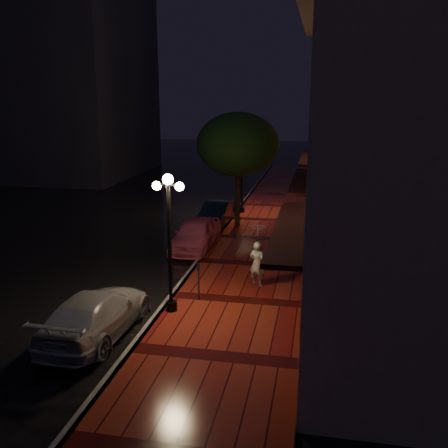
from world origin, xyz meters
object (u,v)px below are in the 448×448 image
Objects in this scene: streetlamp_near at (169,235)px; parking_meter at (199,278)px; navy_car at (216,213)px; street_tree at (238,146)px; pink_car at (196,234)px; silver_car at (96,314)px; streetlamp_far at (242,170)px; woman_with_umbrella at (257,245)px.

parking_meter is at bearing 56.74° from streetlamp_near.
navy_car is at bearing 94.75° from streetlamp_near.
street_tree is 10.55m from parking_meter.
pink_car is (-0.95, 6.94, -1.89)m from streetlamp_near.
parking_meter reaches higher than silver_car.
navy_car is (-0.95, -2.58, -1.97)m from streetlamp_far.
streetlamp_far reaches higher than parking_meter.
parking_meter reaches higher than navy_car.
street_tree is 5.51m from pink_car.
silver_car is 3.59× the size of parking_meter.
streetlamp_near is 11.12m from street_tree.
streetlamp_far is 13.13m from parking_meter.
streetlamp_near is at bearing -90.00° from streetlamp_far.
streetlamp_near reaches higher than silver_car.
streetlamp_near is at bearing -80.78° from pink_car.
woman_with_umbrella is at bearing -78.27° from streetlamp_far.
navy_car is 0.84× the size of silver_car.
streetlamp_near is at bearing -132.24° from parking_meter.
navy_car is at bearing 89.74° from parking_meter.
pink_car reaches higher than navy_car.
street_tree is 1.27× the size of silver_car.
silver_car is (-1.69, -1.73, -1.94)m from streetlamp_near.
streetlamp_near reaches higher than woman_with_umbrella.
woman_with_umbrella is 1.77× the size of parking_meter.
streetlamp_far is at bearing 83.88° from parking_meter.
streetlamp_far is 3.44m from street_tree.
parking_meter is (1.60, -10.43, 0.29)m from navy_car.
woman_with_umbrella is at bearing -50.86° from pink_car.
streetlamp_near is 0.95× the size of silver_car.
streetlamp_far is 11.61m from woman_with_umbrella.
pink_car is 8.70m from silver_car.
street_tree is 13.36m from silver_car.
pink_car is 1.09× the size of navy_car.
streetlamp_far is 3.39× the size of parking_meter.
woman_with_umbrella is (2.35, 2.67, -0.97)m from streetlamp_near.
streetlamp_far is 1.92× the size of woman_with_umbrella.
navy_car is 3.01× the size of parking_meter.
silver_car is (-1.95, -12.72, -3.58)m from street_tree.
silver_car is 3.60m from parking_meter.
pink_car is 0.92× the size of silver_car.
street_tree is at bearing -96.42° from silver_car.
silver_car is at bearing -98.71° from street_tree.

